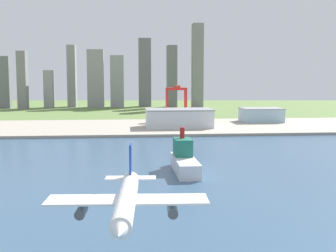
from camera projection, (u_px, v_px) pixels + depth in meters
The scene contains 9 objects.
ground_plane at pixel (122, 165), 261.88m from camera, with size 2400.00×2400.00×0.00m, color #5F7B3E.
water_bay at pixel (121, 191), 202.48m from camera, with size 840.00×360.00×0.15m, color #385675.
industrial_pier at pixel (124, 127), 449.84m from camera, with size 840.00×140.00×2.50m, color #ACA291.
airplane_landing at pixel (127, 201), 104.55m from camera, with size 39.04×46.11×14.64m.
ferry_boat at pixel (184, 160), 243.04m from camera, with size 11.55×43.55×23.10m.
port_crane_red at pixel (176, 96), 499.58m from camera, with size 23.38×35.69×39.88m.
warehouse_main at pixel (179, 118), 439.75m from camera, with size 64.66×39.61×17.83m.
warehouse_annex at pixel (261, 115), 492.94m from camera, with size 43.84×33.74×15.11m.
distant_skyline at pixel (113, 76), 764.01m from camera, with size 337.45×66.97×140.18m.
Camera 1 is at (3.00, 40.71, 50.88)m, focal length 48.01 mm.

